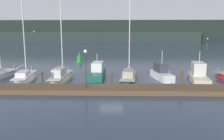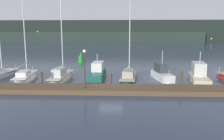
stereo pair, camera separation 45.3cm
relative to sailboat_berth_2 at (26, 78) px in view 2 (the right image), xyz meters
The scene contains 14 objects.
ground_plane 10.90m from the sailboat_berth_2, 15.86° to the right, with size 400.00×400.00×0.00m, color #2D3D51.
dock 11.73m from the sailboat_berth_2, 26.72° to the right, with size 34.84×2.80×0.45m, color brown.
mooring_pile_1 4.96m from the sailboat_berth_2, 47.50° to the right, with size 0.28×0.28×1.54m, color #4C3D2D.
mooring_pile_2 11.11m from the sailboat_berth_2, 19.08° to the right, with size 0.28×0.28×1.48m, color #4C3D2D.
mooring_pile_3 18.02m from the sailboat_berth_2, 11.61° to the right, with size 0.28×0.28×1.79m, color #4C3D2D.
sailboat_berth_2 is the anchor object (origin of this frame).
sailboat_berth_3 4.41m from the sailboat_berth_2, ahead, with size 1.91×8.06×12.09m.
motorboat_berth_4 8.68m from the sailboat_berth_2, ahead, with size 1.95×6.62×3.62m.
sailboat_berth_5 12.52m from the sailboat_berth_2, ahead, with size 2.81×8.33×9.92m.
motorboat_berth_6 16.51m from the sailboat_berth_2, ahead, with size 2.39×5.34×3.93m.
motorboat_berth_7 20.74m from the sailboat_berth_2, ahead, with size 3.14×6.65×3.88m.
channel_buoy 16.52m from the sailboat_berth_2, 76.90° to the left, with size 1.28×1.28×1.81m.
dock_lamppost 10.21m from the sailboat_berth_2, 33.79° to the right, with size 0.32×0.32×3.58m.
hillside_backdrop 120.55m from the sailboat_berth_2, 86.52° to the left, with size 240.00×23.00×13.86m.
Camera 2 is at (1.13, -22.49, 5.50)m, focal length 35.00 mm.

